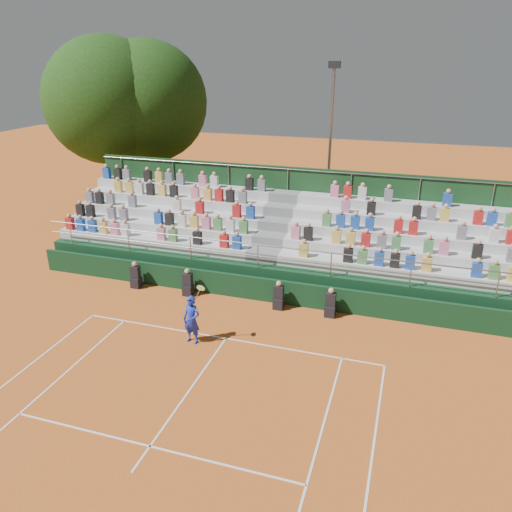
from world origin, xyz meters
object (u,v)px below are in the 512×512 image
(tree_east, at_px, (148,102))
(floodlight_mast, at_px, (330,138))
(tennis_player, at_px, (192,320))
(tree_west, at_px, (107,101))

(tree_east, bearing_deg, floodlight_mast, -2.82)
(tennis_player, height_order, floodlight_mast, floodlight_mast)
(tennis_player, distance_m, floodlight_mast, 13.91)
(floodlight_mast, bearing_deg, tennis_player, -100.04)
(tree_east, height_order, floodlight_mast, tree_east)
(tree_west, distance_m, floodlight_mast, 12.99)
(tree_east, xyz_separation_m, floodlight_mast, (11.01, -0.54, -1.50))
(tree_west, distance_m, tree_east, 2.28)
(tree_west, bearing_deg, tennis_player, -49.20)
(tree_west, height_order, tree_east, tree_west)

